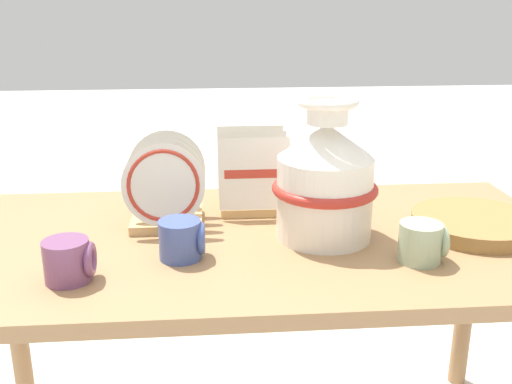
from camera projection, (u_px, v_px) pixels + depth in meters
name	position (u px, v px, depth m)	size (l,w,h in m)	color
display_table	(256.00, 265.00, 1.45)	(1.49, 0.75, 0.68)	#9E754C
ceramic_vase	(325.00, 179.00, 1.37)	(0.25, 0.25, 0.33)	white
dish_rack_round_plates	(166.00, 192.00, 1.47)	(0.20, 0.20, 0.22)	tan
dish_rack_square_plates	(253.00, 184.00, 1.59)	(0.18, 0.19, 0.21)	tan
wicker_charger_stack	(475.00, 223.00, 1.45)	(0.30, 0.30, 0.04)	olive
mug_cobalt_glaze	(182.00, 239.00, 1.29)	(0.10, 0.09, 0.09)	#42569E
mug_sage_glaze	(422.00, 242.00, 1.28)	(0.10, 0.09, 0.09)	#9EB28E
mug_plum_glaze	(69.00, 261.00, 1.19)	(0.10, 0.09, 0.09)	#7A4770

